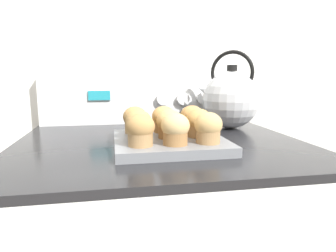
# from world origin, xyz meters

# --- Properties ---
(wall_back) EXTENTS (8.00, 0.05, 2.40)m
(wall_back) POSITION_xyz_m (0.00, 0.71, 1.20)
(wall_back) COLOR silver
(wall_back) RESTS_ON ground_plane
(control_panel) EXTENTS (0.74, 0.07, 0.18)m
(control_panel) POSITION_xyz_m (0.00, 0.66, 0.97)
(control_panel) COLOR white
(control_panel) RESTS_ON stove_range
(muffin_pan) EXTENTS (0.27, 0.27, 0.02)m
(muffin_pan) POSITION_xyz_m (0.01, 0.28, 0.90)
(muffin_pan) COLOR slate
(muffin_pan) RESTS_ON stove_range
(muffin_r0_c0) EXTENTS (0.06, 0.06, 0.07)m
(muffin_r0_c0) POSITION_xyz_m (-0.06, 0.21, 0.94)
(muffin_r0_c0) COLOR #A37A4C
(muffin_r0_c0) RESTS_ON muffin_pan
(muffin_r0_c1) EXTENTS (0.06, 0.06, 0.07)m
(muffin_r0_c1) POSITION_xyz_m (0.01, 0.20, 0.94)
(muffin_r0_c1) COLOR olive
(muffin_r0_c1) RESTS_ON muffin_pan
(muffin_r0_c2) EXTENTS (0.06, 0.06, 0.07)m
(muffin_r0_c2) POSITION_xyz_m (0.09, 0.21, 0.94)
(muffin_r0_c2) COLOR #A37A4C
(muffin_r0_c2) RESTS_ON muffin_pan
(muffin_r1_c0) EXTENTS (0.06, 0.06, 0.07)m
(muffin_r1_c0) POSITION_xyz_m (-0.06, 0.28, 0.94)
(muffin_r1_c0) COLOR #A37A4C
(muffin_r1_c0) RESTS_ON muffin_pan
(muffin_r1_c1) EXTENTS (0.06, 0.06, 0.07)m
(muffin_r1_c1) POSITION_xyz_m (0.01, 0.28, 0.94)
(muffin_r1_c1) COLOR olive
(muffin_r1_c1) RESTS_ON muffin_pan
(muffin_r1_c2) EXTENTS (0.06, 0.06, 0.07)m
(muffin_r1_c2) POSITION_xyz_m (0.09, 0.28, 0.94)
(muffin_r1_c2) COLOR #A37A4C
(muffin_r1_c2) RESTS_ON muffin_pan
(muffin_r2_c0) EXTENTS (0.06, 0.06, 0.07)m
(muffin_r2_c0) POSITION_xyz_m (-0.06, 0.35, 0.94)
(muffin_r2_c0) COLOR #A37A4C
(muffin_r2_c0) RESTS_ON muffin_pan
(muffin_r2_c1) EXTENTS (0.06, 0.06, 0.07)m
(muffin_r2_c1) POSITION_xyz_m (0.01, 0.35, 0.94)
(muffin_r2_c1) COLOR olive
(muffin_r2_c1) RESTS_ON muffin_pan
(muffin_r2_c2) EXTENTS (0.06, 0.06, 0.07)m
(muffin_r2_c2) POSITION_xyz_m (0.09, 0.35, 0.94)
(muffin_r2_c2) COLOR olive
(muffin_r2_c2) RESTS_ON muffin_pan
(tea_kettle) EXTENTS (0.21, 0.19, 0.25)m
(tea_kettle) POSITION_xyz_m (0.26, 0.49, 0.98)
(tea_kettle) COLOR silver
(tea_kettle) RESTS_ON stove_range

